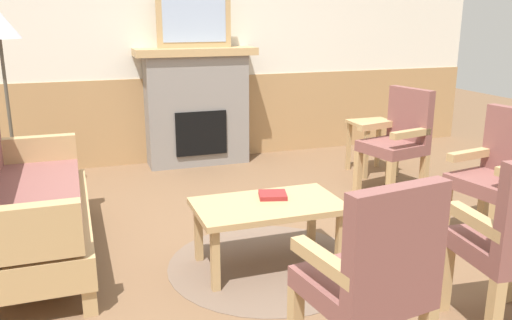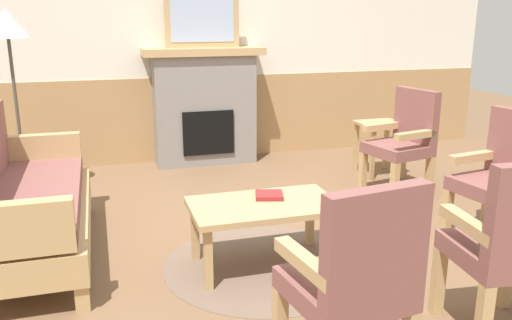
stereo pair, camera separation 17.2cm
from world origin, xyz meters
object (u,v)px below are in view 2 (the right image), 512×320
(book_on_table, at_px, (269,195))
(side_table, at_px, (381,134))
(framed_picture, at_px, (202,21))
(armchair_front_center, at_px, (355,277))
(floor_lamp_by_couch, at_px, (8,36))
(couch, at_px, (26,202))
(armchair_near_fireplace, at_px, (404,139))
(coffee_table, at_px, (264,211))
(armchair_by_window_left, at_px, (503,173))
(fireplace, at_px, (204,105))

(book_on_table, distance_m, side_table, 2.33)
(framed_picture, xyz_separation_m, armchair_front_center, (-0.13, -3.90, -1.02))
(framed_picture, distance_m, floor_lamp_by_couch, 1.95)
(couch, relative_size, armchair_front_center, 1.84)
(side_table, xyz_separation_m, floor_lamp_by_couch, (-3.47, 0.30, 1.02))
(framed_picture, xyz_separation_m, floor_lamp_by_couch, (-1.82, -0.68, -0.11))
(armchair_near_fireplace, bearing_deg, couch, -172.64)
(armchair_near_fireplace, xyz_separation_m, side_table, (0.14, 0.66, -0.10))
(couch, relative_size, coffee_table, 1.88)
(armchair_near_fireplace, relative_size, side_table, 1.78)
(couch, distance_m, armchair_front_center, 2.40)
(couch, height_order, floor_lamp_by_couch, floor_lamp_by_couch)
(armchair_by_window_left, bearing_deg, armchair_front_center, -147.35)
(armchair_near_fireplace, bearing_deg, fireplace, 132.66)
(framed_picture, height_order, armchair_front_center, framed_picture)
(couch, height_order, coffee_table, couch)
(coffee_table, bearing_deg, fireplace, 86.98)
(couch, relative_size, armchair_by_window_left, 1.84)
(floor_lamp_by_couch, bearing_deg, framed_picture, 20.46)
(coffee_table, bearing_deg, couch, 158.33)
(armchair_near_fireplace, relative_size, floor_lamp_by_couch, 0.58)
(coffee_table, xyz_separation_m, armchair_near_fireplace, (1.65, 1.00, 0.15))
(armchair_by_window_left, distance_m, side_table, 1.83)
(armchair_by_window_left, bearing_deg, coffee_table, 174.61)
(couch, height_order, armchair_by_window_left, same)
(armchair_near_fireplace, height_order, armchair_by_window_left, same)
(framed_picture, xyz_separation_m, side_table, (1.65, -0.98, -1.13))
(framed_picture, bearing_deg, side_table, -30.74)
(coffee_table, height_order, side_table, side_table)
(fireplace, height_order, armchair_by_window_left, fireplace)
(framed_picture, height_order, book_on_table, framed_picture)
(armchair_by_window_left, bearing_deg, side_table, 88.01)
(couch, distance_m, side_table, 3.46)
(couch, bearing_deg, armchair_by_window_left, -13.25)
(fireplace, height_order, armchair_front_center, fireplace)
(armchair_by_window_left, bearing_deg, floor_lamp_by_couch, 148.03)
(side_table, bearing_deg, armchair_near_fireplace, -101.91)
(armchair_near_fireplace, bearing_deg, side_table, 78.09)
(coffee_table, bearing_deg, armchair_front_center, -89.39)
(framed_picture, distance_m, book_on_table, 2.78)
(coffee_table, xyz_separation_m, armchair_front_center, (0.01, -1.26, 0.15))
(couch, bearing_deg, framed_picture, 51.21)
(coffee_table, relative_size, armchair_near_fireplace, 0.98)
(armchair_near_fireplace, distance_m, floor_lamp_by_couch, 3.58)
(framed_picture, distance_m, side_table, 2.22)
(couch, bearing_deg, armchair_front_center, -50.74)
(book_on_table, bearing_deg, floor_lamp_by_couch, 133.11)
(armchair_by_window_left, bearing_deg, fireplace, 119.46)
(framed_picture, bearing_deg, book_on_table, -91.62)
(side_table, bearing_deg, framed_picture, 149.26)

